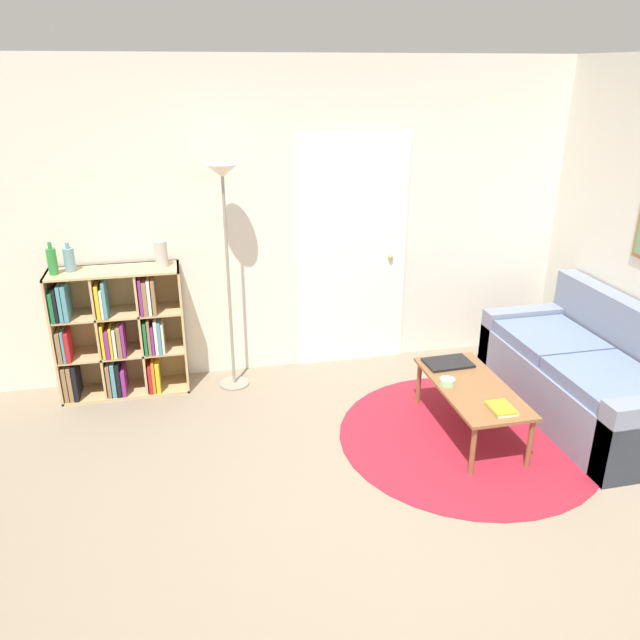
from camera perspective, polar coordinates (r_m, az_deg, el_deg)
The scene contains 13 objects.
ground_plane at distance 3.75m, azimuth 5.86°, elevation -19.64°, with size 14.00×14.00×0.00m, color gray.
wall_back at distance 5.28m, azimuth -1.62°, elevation 8.87°, with size 7.72×0.11×2.60m.
rug at distance 4.73m, azimuth 13.32°, elevation -10.31°, with size 1.86×1.86×0.01m.
bookshelf at distance 5.26m, azimuth -18.10°, elevation -1.24°, with size 1.00×0.34×1.05m.
floor_lamp at distance 4.86m, azimuth -8.73°, elevation 9.72°, with size 0.25×0.25×1.83m.
couch at distance 5.21m, azimuth 23.54°, elevation -4.89°, with size 0.84×1.78×0.87m.
coffee_table at distance 4.62m, azimuth 13.69°, elevation -6.25°, with size 0.49×1.05×0.39m.
laptop at distance 4.88m, azimuth 11.62°, elevation -3.86°, with size 0.36×0.25×0.02m.
bowl at distance 4.57m, azimuth 11.57°, elevation -5.55°, with size 0.11×0.11×0.05m.
book_stack_on_table at distance 4.33m, azimuth 16.26°, elevation -7.77°, with size 0.15×0.19×0.03m.
bottle_left at distance 5.08m, azimuth -23.29°, elevation 4.97°, with size 0.07×0.07×0.25m.
bottle_middle at distance 5.12m, azimuth -21.94°, elevation 5.17°, with size 0.08×0.08×0.22m.
vase_on_shelf at distance 5.02m, azimuth -14.31°, elevation 5.87°, with size 0.10×0.10×0.20m.
Camera 1 is at (-0.96, -2.64, 2.49)m, focal length 35.00 mm.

